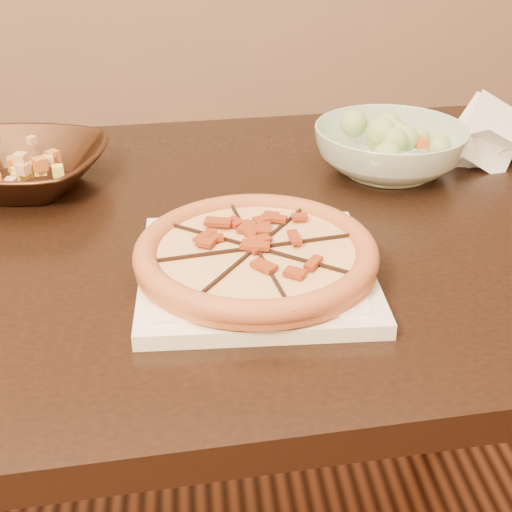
{
  "coord_description": "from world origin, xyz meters",
  "views": [
    {
      "loc": [
        0.19,
        -0.94,
        1.18
      ],
      "look_at": [
        0.26,
        -0.23,
        0.78
      ],
      "focal_mm": 50.0,
      "sensor_mm": 36.0,
      "label": 1
    }
  ],
  "objects_px": {
    "plate": "(256,271)",
    "dining_table": "(157,295)",
    "bronze_bowl": "(22,168)",
    "salad_bowl": "(389,150)",
    "pizza": "(256,253)"
  },
  "relations": [
    {
      "from": "salad_bowl",
      "to": "dining_table",
      "type": "bearing_deg",
      "value": -157.33
    },
    {
      "from": "plate",
      "to": "pizza",
      "type": "bearing_deg",
      "value": 169.44
    },
    {
      "from": "pizza",
      "to": "plate",
      "type": "bearing_deg",
      "value": -10.56
    },
    {
      "from": "plate",
      "to": "dining_table",
      "type": "bearing_deg",
      "value": 129.82
    },
    {
      "from": "dining_table",
      "to": "plate",
      "type": "relative_size",
      "value": 5.07
    },
    {
      "from": "bronze_bowl",
      "to": "salad_bowl",
      "type": "xyz_separation_m",
      "value": [
        0.55,
        0.0,
        0.01
      ]
    },
    {
      "from": "pizza",
      "to": "salad_bowl",
      "type": "relative_size",
      "value": 1.2
    },
    {
      "from": "bronze_bowl",
      "to": "pizza",
      "type": "bearing_deg",
      "value": -43.24
    },
    {
      "from": "dining_table",
      "to": "salad_bowl",
      "type": "distance_m",
      "value": 0.42
    },
    {
      "from": "pizza",
      "to": "salad_bowl",
      "type": "bearing_deg",
      "value": 51.92
    },
    {
      "from": "dining_table",
      "to": "bronze_bowl",
      "type": "distance_m",
      "value": 0.28
    },
    {
      "from": "pizza",
      "to": "bronze_bowl",
      "type": "bearing_deg",
      "value": 136.76
    },
    {
      "from": "dining_table",
      "to": "plate",
      "type": "distance_m",
      "value": 0.23
    },
    {
      "from": "plate",
      "to": "bronze_bowl",
      "type": "distance_m",
      "value": 0.43
    },
    {
      "from": "salad_bowl",
      "to": "pizza",
      "type": "bearing_deg",
      "value": -128.08
    }
  ]
}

